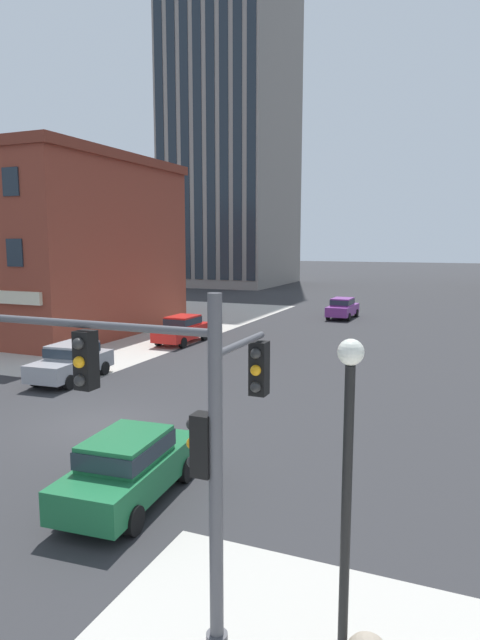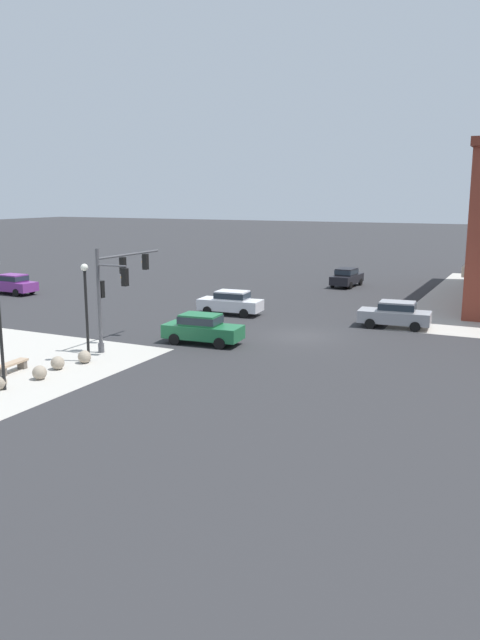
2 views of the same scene
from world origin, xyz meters
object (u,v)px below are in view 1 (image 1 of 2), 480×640
Objects in this scene: traffic_signal_main at (154,421)px; car_cross_westbound at (182,328)px; street_lamp_corner_near at (347,467)px; car_main_mid at (129,465)px; car_parked_curb at (343,307)px; car_main_southbound_far at (71,360)px.

traffic_signal_main is 1.31× the size of car_cross_westbound.
street_lamp_corner_near is 7.03m from car_main_mid.
car_cross_westbound is (-11.84, 22.41, -2.60)m from traffic_signal_main.
car_cross_westbound is at bearing -114.74° from car_parked_curb.
car_main_southbound_far is 1.02× the size of car_cross_westbound.
car_cross_westbound is 20.79m from car_main_mid.
traffic_signal_main reaches higher than car_main_southbound_far.
car_main_southbound_far and car_main_mid have the same top height.
car_main_mid is (9.04, -8.80, 0.00)m from car_main_southbound_far.
car_cross_westbound is 16.17m from car_parked_curb.
car_main_mid is (-5.83, 3.25, -2.20)m from street_lamp_corner_near.
car_cross_westbound is (-14.70, 22.05, -2.20)m from street_lamp_corner_near.
car_main_southbound_far is at bearing 135.75° from car_main_mid.
car_main_mid is at bearing -44.25° from car_main_southbound_far.
traffic_signal_main is 1.28× the size of car_main_mid.
car_main_southbound_far is 12.61m from car_main_mid.
car_parked_curb is at bearing 97.79° from traffic_signal_main.
car_main_southbound_far and car_cross_westbound have the same top height.
car_main_southbound_far is 1.00× the size of car_main_mid.
car_main_southbound_far is (-14.87, 12.05, -2.20)m from street_lamp_corner_near.
street_lamp_corner_near is 1.08× the size of car_main_southbound_far.
car_parked_curb is (-5.08, 37.09, -2.60)m from traffic_signal_main.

